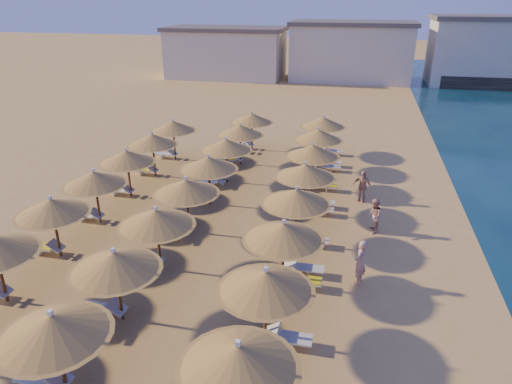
% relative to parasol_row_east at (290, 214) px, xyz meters
% --- Properties ---
extents(ground, '(220.00, 220.00, 0.00)m').
position_rel_parasol_row_east_xyz_m(ground, '(-1.90, 0.04, -2.28)').
color(ground, tan).
rests_on(ground, ground).
extents(hotel_blocks, '(49.14, 10.06, 8.10)m').
position_rel_parasol_row_east_xyz_m(hotel_blocks, '(2.16, 45.86, 1.42)').
color(hotel_blocks, silver).
rests_on(hotel_blocks, ground).
extents(parasol_row_east, '(3.09, 32.14, 2.81)m').
position_rel_parasol_row_east_xyz_m(parasol_row_east, '(0.00, 0.00, 0.00)').
color(parasol_row_east, brown).
rests_on(parasol_row_east, ground).
extents(parasol_row_west, '(3.09, 32.14, 2.81)m').
position_rel_parasol_row_east_xyz_m(parasol_row_west, '(-5.02, 0.00, 0.00)').
color(parasol_row_west, brown).
rests_on(parasol_row_west, ground).
extents(parasol_row_inland, '(3.09, 22.45, 2.81)m').
position_rel_parasol_row_east_xyz_m(parasol_row_inland, '(-9.63, 1.61, -0.00)').
color(parasol_row_inland, brown).
rests_on(parasol_row_inland, ground).
extents(loungers, '(12.66, 29.62, 0.66)m').
position_rel_parasol_row_east_xyz_m(loungers, '(-4.05, 0.19, -1.93)').
color(loungers, white).
rests_on(loungers, ground).
extents(beachgoer_b, '(0.66, 0.84, 1.69)m').
position_rel_parasol_row_east_xyz_m(beachgoer_b, '(3.41, 3.53, -1.44)').
color(beachgoer_b, tan).
rests_on(beachgoer_b, ground).
extents(beachgoer_a, '(0.62, 0.78, 1.86)m').
position_rel_parasol_row_east_xyz_m(beachgoer_a, '(2.85, -0.83, -1.35)').
color(beachgoer_a, tan).
rests_on(beachgoer_a, ground).
extents(beachgoer_c, '(1.11, 0.80, 1.75)m').
position_rel_parasol_row_east_xyz_m(beachgoer_c, '(2.83, 7.07, -1.40)').
color(beachgoer_c, tan).
rests_on(beachgoer_c, ground).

